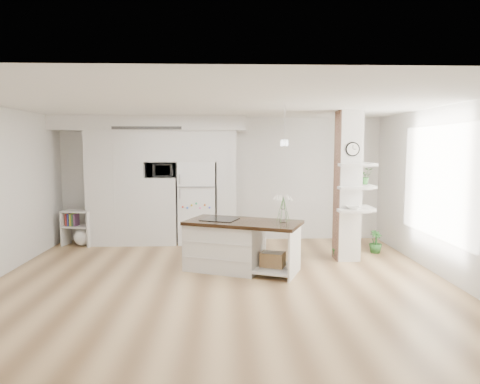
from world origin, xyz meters
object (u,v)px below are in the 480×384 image
object	(u,v)px
bookshelf	(80,230)
floor_plant_a	(339,247)
refrigerator	(197,202)
kitchen_island	(232,244)

from	to	relation	value
bookshelf	floor_plant_a	world-z (taller)	bookshelf
refrigerator	kitchen_island	bearing A→B (deg)	-71.24
refrigerator	floor_plant_a	size ratio (longest dim) A/B	4.08
bookshelf	refrigerator	bearing A→B (deg)	16.44
bookshelf	floor_plant_a	size ratio (longest dim) A/B	1.74
refrigerator	floor_plant_a	distance (m)	3.12
kitchen_island	floor_plant_a	world-z (taller)	kitchen_island
refrigerator	floor_plant_a	bearing A→B (deg)	-27.79
refrigerator	kitchen_island	xyz separation A→B (m)	(0.70, -2.06, -0.43)
refrigerator	bookshelf	size ratio (longest dim) A/B	2.35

